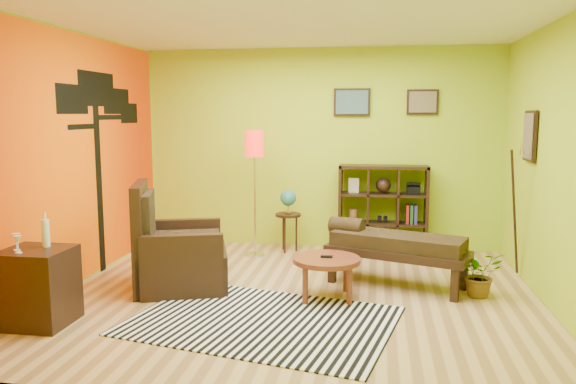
% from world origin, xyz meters
% --- Properties ---
extents(ground, '(5.00, 5.00, 0.00)m').
position_xyz_m(ground, '(0.00, 0.00, 0.00)').
color(ground, tan).
rests_on(ground, ground).
extents(room_shell, '(5.04, 4.54, 2.82)m').
position_xyz_m(room_shell, '(-0.09, 0.01, 1.80)').
color(room_shell, '#A9CB1F').
rests_on(room_shell, ground).
extents(zebra_rug, '(2.64, 2.11, 0.01)m').
position_xyz_m(zebra_rug, '(-0.21, -0.79, 0.01)').
color(zebra_rug, white).
rests_on(zebra_rug, ground).
extents(coffee_table, '(0.70, 0.70, 0.45)m').
position_xyz_m(coffee_table, '(0.32, -0.04, 0.37)').
color(coffee_table, maroon).
rests_on(coffee_table, ground).
extents(armchair, '(1.20, 1.19, 1.16)m').
position_xyz_m(armchair, '(-1.35, 0.07, 0.35)').
color(armchair, black).
rests_on(armchair, ground).
extents(side_cabinet, '(0.59, 0.53, 1.01)m').
position_xyz_m(side_cabinet, '(-2.20, -1.17, 0.35)').
color(side_cabinet, black).
rests_on(side_cabinet, ground).
extents(floor_lamp, '(0.25, 0.25, 1.67)m').
position_xyz_m(floor_lamp, '(-0.79, 1.56, 1.36)').
color(floor_lamp, silver).
rests_on(floor_lamp, ground).
extents(globe_table, '(0.35, 0.35, 0.86)m').
position_xyz_m(globe_table, '(-0.39, 1.87, 0.65)').
color(globe_table, black).
rests_on(globe_table, ground).
extents(cube_shelf, '(1.20, 0.35, 1.20)m').
position_xyz_m(cube_shelf, '(0.91, 2.03, 0.60)').
color(cube_shelf, black).
rests_on(cube_shelf, ground).
extents(bench, '(1.63, 1.04, 0.71)m').
position_xyz_m(bench, '(1.01, 0.51, 0.46)').
color(bench, black).
rests_on(bench, ground).
extents(potted_plant, '(0.58, 0.61, 0.38)m').
position_xyz_m(potted_plant, '(1.89, 0.26, 0.19)').
color(potted_plant, '#26661E').
rests_on(potted_plant, ground).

